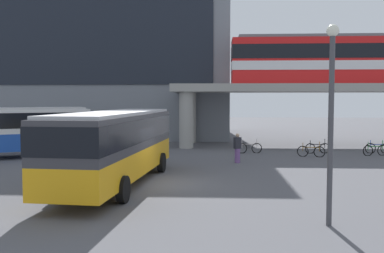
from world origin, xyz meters
name	(u,v)px	position (x,y,z in m)	size (l,w,h in m)	color
ground_plane	(180,155)	(0.00, 10.00, 0.00)	(120.00, 120.00, 0.00)	#515156
station_building	(90,46)	(-10.94, 26.28, 9.35)	(29.09, 15.24, 18.70)	slate
elevated_platform	(367,93)	(14.38, 16.06, 4.23)	(30.90, 5.86, 4.93)	#9E9B93
bus_main	(116,140)	(-1.92, -0.39, 1.99)	(3.46, 11.21, 3.22)	orange
bicycle_green	(375,150)	(13.02, 10.28, 0.36)	(1.76, 0.46, 1.04)	black
bicycle_black	(317,148)	(9.46, 11.27, 0.36)	(1.77, 0.36, 1.04)	black
bicycle_silver	(249,148)	(4.74, 11.09, 0.36)	(1.78, 0.30, 1.04)	black
bicycle_brown	(311,151)	(8.61, 9.39, 0.36)	(1.76, 0.46, 1.04)	black
bicycle_blue	(378,148)	(13.67, 11.49, 0.36)	(1.79, 0.09, 1.04)	black
pedestrian_at_kerb	(237,149)	(3.68, 6.49, 0.82)	(0.47, 0.42, 1.75)	#724C8C
lamp_post	(331,107)	(5.77, -5.95, 3.52)	(0.36, 0.36, 5.92)	#3F3F44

